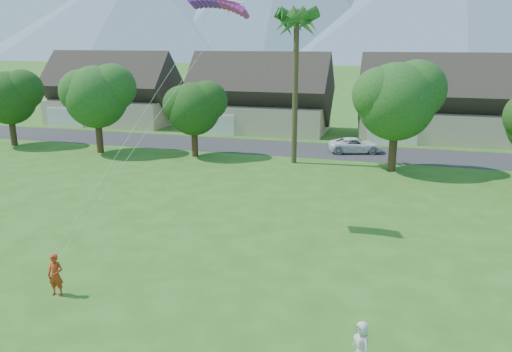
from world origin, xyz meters
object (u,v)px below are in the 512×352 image
(parafoil_kite, at_px, (220,3))
(watcher, at_px, (362,344))
(kite_flyer, at_px, (56,275))
(parked_car, at_px, (355,145))

(parafoil_kite, bearing_deg, watcher, -51.37)
(kite_flyer, relative_size, watcher, 1.17)
(parked_car, bearing_deg, kite_flyer, 147.05)
(watcher, distance_m, parked_car, 31.81)
(parked_car, height_order, parafoil_kite, parafoil_kite)
(parafoil_kite, bearing_deg, kite_flyer, -108.78)
(parked_car, bearing_deg, watcher, 169.22)
(kite_flyer, height_order, parafoil_kite, parafoil_kite)
(kite_flyer, relative_size, parafoil_kite, 0.57)
(kite_flyer, height_order, parked_car, kite_flyer)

